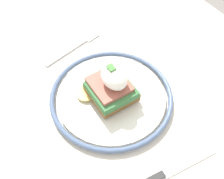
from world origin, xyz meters
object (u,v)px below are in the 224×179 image
(fork, at_px, (75,47))
(knife, at_px, (161,176))
(plate, at_px, (112,98))
(sandwich, at_px, (112,87))

(fork, bearing_deg, knife, -3.82)
(plate, height_order, knife, plate)
(knife, bearing_deg, plate, 175.21)
(plate, distance_m, knife, 0.18)
(plate, distance_m, fork, 0.17)
(plate, bearing_deg, knife, -4.79)
(sandwich, bearing_deg, knife, -4.32)
(sandwich, bearing_deg, plate, 128.29)
(sandwich, relative_size, fork, 0.66)
(plate, bearing_deg, sandwich, -51.71)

